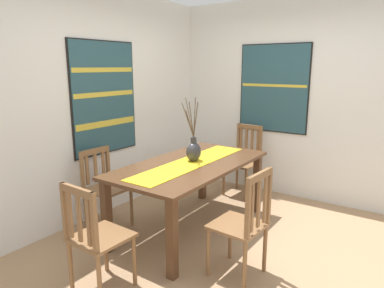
# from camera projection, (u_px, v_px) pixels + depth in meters

# --- Properties ---
(ground_plane) EXTENTS (6.40, 6.40, 0.03)m
(ground_plane) POSITION_uv_depth(u_px,v_px,m) (235.00, 251.00, 3.49)
(ground_plane) COLOR #A37F5B
(wall_back) EXTENTS (6.40, 0.12, 2.70)m
(wall_back) POSITION_uv_depth(u_px,v_px,m) (102.00, 104.00, 4.22)
(wall_back) COLOR silver
(wall_back) RESTS_ON ground_plane
(wall_side) EXTENTS (0.12, 6.40, 2.70)m
(wall_side) POSITION_uv_depth(u_px,v_px,m) (302.00, 100.00, 4.69)
(wall_side) COLOR silver
(wall_side) RESTS_ON ground_plane
(dining_table) EXTENTS (1.89, 0.97, 0.77)m
(dining_table) POSITION_uv_depth(u_px,v_px,m) (191.00, 172.00, 3.79)
(dining_table) COLOR #51331E
(dining_table) RESTS_ON ground_plane
(table_runner) EXTENTS (1.74, 0.36, 0.01)m
(table_runner) POSITION_uv_depth(u_px,v_px,m) (191.00, 163.00, 3.77)
(table_runner) COLOR gold
(table_runner) RESTS_ON dining_table
(centerpiece_vase) EXTENTS (0.27, 0.21, 0.71)m
(centerpiece_vase) POSITION_uv_depth(u_px,v_px,m) (194.00, 150.00, 3.81)
(centerpiece_vase) COLOR #333338
(centerpiece_vase) RESTS_ON dining_table
(chair_0) EXTENTS (0.45, 0.45, 0.99)m
(chair_0) POSITION_uv_depth(u_px,v_px,m) (244.00, 159.00, 4.94)
(chair_0) COLOR brown
(chair_0) RESTS_ON ground_plane
(chair_1) EXTENTS (0.43, 0.43, 0.90)m
(chair_1) POSITION_uv_depth(u_px,v_px,m) (104.00, 186.00, 3.91)
(chair_1) COLOR brown
(chair_1) RESTS_ON ground_plane
(chair_2) EXTENTS (0.44, 0.44, 0.97)m
(chair_2) POSITION_uv_depth(u_px,v_px,m) (244.00, 223.00, 2.95)
(chair_2) COLOR brown
(chair_2) RESTS_ON ground_plane
(chair_3) EXTENTS (0.43, 0.43, 0.94)m
(chair_3) POSITION_uv_depth(u_px,v_px,m) (95.00, 236.00, 2.74)
(chair_3) COLOR brown
(chair_3) RESTS_ON ground_plane
(painting_on_back_wall) EXTENTS (0.97, 0.05, 1.34)m
(painting_on_back_wall) POSITION_uv_depth(u_px,v_px,m) (104.00, 98.00, 4.16)
(painting_on_back_wall) COLOR black
(painting_on_side_wall) EXTENTS (0.05, 0.99, 1.21)m
(painting_on_side_wall) POSITION_uv_depth(u_px,v_px,m) (274.00, 89.00, 4.81)
(painting_on_side_wall) COLOR black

